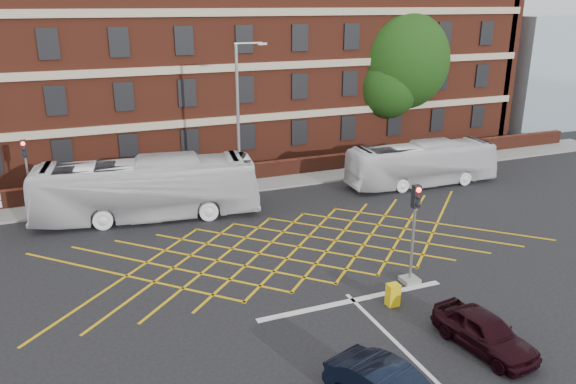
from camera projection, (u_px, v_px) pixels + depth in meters
name	position (u px, v px, depth m)	size (l,w,h in m)	color
ground	(316.00, 264.00, 25.11)	(120.00, 120.00, 0.00)	black
victorian_building	(197.00, 48.00, 41.98)	(51.00, 12.17, 20.40)	#5F2618
boundary_wall	(232.00, 174.00, 36.34)	(56.00, 0.50, 1.10)	#512115
far_pavement	(237.00, 186.00, 35.62)	(60.00, 3.00, 0.12)	slate
glass_block	(546.00, 69.00, 54.03)	(14.00, 10.00, 10.00)	#99B2BF
box_junction_hatching	(298.00, 247.00, 26.87)	(11.50, 0.12, 0.02)	#CC990C
stop_line	(353.00, 300.00, 22.04)	(8.00, 0.30, 0.02)	silver
bus_left	(147.00, 189.00, 30.02)	(2.78, 11.86, 3.30)	silver
bus_right	(422.00, 164.00, 35.61)	(2.31, 9.86, 2.75)	silver
car_maroon	(484.00, 331.00, 18.81)	(1.54, 3.83, 1.31)	black
deciduous_tree	(398.00, 67.00, 43.81)	(8.00, 7.88, 10.77)	black
traffic_light_near	(413.00, 243.00, 22.94)	(0.70, 0.70, 4.27)	slate
traffic_light_far	(30.00, 186.00, 30.15)	(0.70, 0.70, 4.27)	slate
street_lamp	(240.00, 149.00, 32.20)	(2.25, 1.00, 9.06)	slate
utility_cabinet	(393.00, 295.00, 21.58)	(0.47, 0.39, 0.90)	yellow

